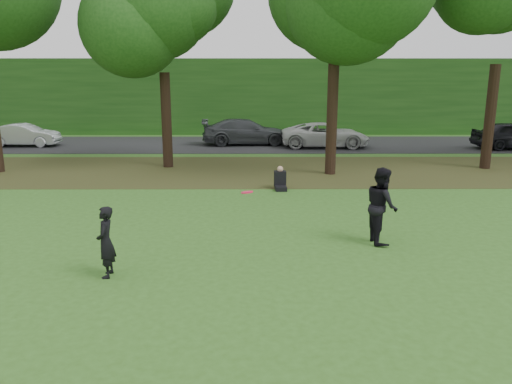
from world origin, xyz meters
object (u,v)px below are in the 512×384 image
Objects in this scene: seated_person at (280,181)px; player_left at (106,242)px; frisbee at (247,192)px; player_right at (382,205)px.

player_left is at bearing -119.61° from seated_person.
player_left is 8.88m from seated_person.
player_left is 4.15× the size of frisbee.
player_right is (6.16, 2.11, 0.20)m from player_left.
player_right reaches higher than seated_person.
player_right is 5.25× the size of frisbee.
frisbee is (-3.28, -0.97, 0.57)m from player_right.
player_right is 6.24m from seated_person.
player_right reaches higher than player_left.
player_left is at bearing 104.90° from player_right.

